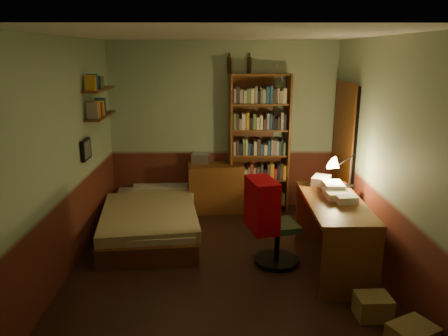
{
  "coord_description": "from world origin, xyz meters",
  "views": [
    {
      "loc": [
        -0.05,
        -4.73,
        2.43
      ],
      "look_at": [
        0.0,
        0.25,
        1.1
      ],
      "focal_mm": 35.0,
      "sensor_mm": 36.0,
      "label": 1
    }
  ],
  "objects_px": {
    "mini_stereo": "(201,158)",
    "desk": "(333,234)",
    "bookshelf": "(259,144)",
    "desk_lamp": "(351,165)",
    "dresser": "(216,188)",
    "cardboard_box_b": "(373,307)",
    "office_chair": "(278,225)",
    "bed": "(152,209)"
  },
  "relations": [
    {
      "from": "mini_stereo",
      "to": "desk",
      "type": "distance_m",
      "value": 2.58
    },
    {
      "from": "bookshelf",
      "to": "desk_lamp",
      "type": "bearing_deg",
      "value": -61.54
    },
    {
      "from": "dresser",
      "to": "mini_stereo",
      "type": "height_order",
      "value": "mini_stereo"
    },
    {
      "from": "bookshelf",
      "to": "desk",
      "type": "relative_size",
      "value": 1.4
    },
    {
      "from": "desk_lamp",
      "to": "desk",
      "type": "bearing_deg",
      "value": -144.15
    },
    {
      "from": "bookshelf",
      "to": "cardboard_box_b",
      "type": "xyz_separation_m",
      "value": [
        0.84,
        -2.97,
        -0.95
      ]
    },
    {
      "from": "office_chair",
      "to": "cardboard_box_b",
      "type": "xyz_separation_m",
      "value": [
        0.77,
        -1.11,
        -0.37
      ]
    },
    {
      "from": "bed",
      "to": "office_chair",
      "type": "distance_m",
      "value": 1.9
    },
    {
      "from": "cardboard_box_b",
      "to": "desk_lamp",
      "type": "bearing_deg",
      "value": 83.66
    },
    {
      "from": "desk",
      "to": "office_chair",
      "type": "distance_m",
      "value": 0.64
    },
    {
      "from": "mini_stereo",
      "to": "cardboard_box_b",
      "type": "relative_size",
      "value": 0.86
    },
    {
      "from": "bed",
      "to": "cardboard_box_b",
      "type": "distance_m",
      "value": 3.18
    },
    {
      "from": "bookshelf",
      "to": "desk",
      "type": "distance_m",
      "value": 2.17
    },
    {
      "from": "bed",
      "to": "office_chair",
      "type": "xyz_separation_m",
      "value": [
        1.62,
        -0.98,
        0.16
      ]
    },
    {
      "from": "bookshelf",
      "to": "cardboard_box_b",
      "type": "height_order",
      "value": "bookshelf"
    },
    {
      "from": "mini_stereo",
      "to": "desk",
      "type": "bearing_deg",
      "value": -42.99
    },
    {
      "from": "dresser",
      "to": "mini_stereo",
      "type": "xyz_separation_m",
      "value": [
        -0.23,
        0.12,
        0.45
      ]
    },
    {
      "from": "desk",
      "to": "bed",
      "type": "bearing_deg",
      "value": 154.91
    },
    {
      "from": "bed",
      "to": "dresser",
      "type": "height_order",
      "value": "dresser"
    },
    {
      "from": "mini_stereo",
      "to": "desk_lamp",
      "type": "xyz_separation_m",
      "value": [
        1.9,
        -1.47,
        0.27
      ]
    },
    {
      "from": "dresser",
      "to": "mini_stereo",
      "type": "relative_size",
      "value": 3.11
    },
    {
      "from": "bed",
      "to": "mini_stereo",
      "type": "distance_m",
      "value": 1.23
    },
    {
      "from": "mini_stereo",
      "to": "bookshelf",
      "type": "height_order",
      "value": "bookshelf"
    },
    {
      "from": "dresser",
      "to": "bookshelf",
      "type": "relative_size",
      "value": 0.4
    },
    {
      "from": "desk_lamp",
      "to": "bed",
      "type": "bearing_deg",
      "value": 144.52
    },
    {
      "from": "mini_stereo",
      "to": "desk_lamp",
      "type": "relative_size",
      "value": 0.48
    },
    {
      "from": "mini_stereo",
      "to": "cardboard_box_b",
      "type": "bearing_deg",
      "value": -51.66
    },
    {
      "from": "bookshelf",
      "to": "desk",
      "type": "height_order",
      "value": "bookshelf"
    },
    {
      "from": "desk",
      "to": "cardboard_box_b",
      "type": "bearing_deg",
      "value": -81.63
    },
    {
      "from": "desk_lamp",
      "to": "office_chair",
      "type": "relative_size",
      "value": 0.59
    },
    {
      "from": "desk",
      "to": "desk_lamp",
      "type": "xyz_separation_m",
      "value": [
        0.31,
        0.53,
        0.69
      ]
    },
    {
      "from": "bookshelf",
      "to": "mini_stereo",
      "type": "bearing_deg",
      "value": 170.62
    },
    {
      "from": "bed",
      "to": "bookshelf",
      "type": "xyz_separation_m",
      "value": [
        1.55,
        0.88,
        0.73
      ]
    },
    {
      "from": "dresser",
      "to": "desk_lamp",
      "type": "distance_m",
      "value": 2.26
    },
    {
      "from": "bookshelf",
      "to": "cardboard_box_b",
      "type": "distance_m",
      "value": 3.23
    },
    {
      "from": "bed",
      "to": "bookshelf",
      "type": "height_order",
      "value": "bookshelf"
    },
    {
      "from": "office_chair",
      "to": "cardboard_box_b",
      "type": "height_order",
      "value": "office_chair"
    },
    {
      "from": "cardboard_box_b",
      "to": "bookshelf",
      "type": "bearing_deg",
      "value": 105.76
    },
    {
      "from": "desk",
      "to": "desk_lamp",
      "type": "distance_m",
      "value": 0.92
    },
    {
      "from": "bed",
      "to": "dresser",
      "type": "relative_size",
      "value": 2.6
    },
    {
      "from": "bed",
      "to": "cardboard_box_b",
      "type": "bearing_deg",
      "value": -46.75
    },
    {
      "from": "mini_stereo",
      "to": "desk_lamp",
      "type": "distance_m",
      "value": 2.42
    }
  ]
}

